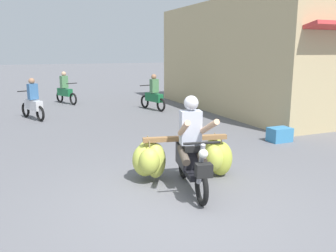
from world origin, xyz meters
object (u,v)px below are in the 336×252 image
motorbike_main_loaded (182,156)px  produce_crate (280,135)px  motorbike_distant_ahead_left (33,103)px  motorbike_distant_far_ahead (65,91)px  motorbike_distant_ahead_right (154,96)px

motorbike_main_loaded → produce_crate: bearing=24.7°
produce_crate → motorbike_distant_ahead_left: bearing=135.1°
motorbike_distant_ahead_left → motorbike_distant_far_ahead: size_ratio=1.01×
motorbike_distant_far_ahead → produce_crate: size_ratio=2.71×
motorbike_distant_ahead_left → motorbike_distant_ahead_right: bearing=3.5°
motorbike_main_loaded → motorbike_distant_ahead_left: bearing=106.4°
produce_crate → motorbike_distant_ahead_right: bearing=101.7°
motorbike_distant_ahead_right → produce_crate: motorbike_distant_ahead_right is taller
motorbike_main_loaded → produce_crate: size_ratio=3.50×
motorbike_distant_far_ahead → produce_crate: bearing=-65.2°
motorbike_distant_ahead_left → motorbike_distant_ahead_right: size_ratio=0.96×
motorbike_distant_ahead_left → motorbike_distant_far_ahead: 3.71m
motorbike_distant_far_ahead → produce_crate: motorbike_distant_far_ahead is taller
motorbike_distant_ahead_right → produce_crate: 6.04m
motorbike_distant_ahead_right → motorbike_distant_ahead_left: bearing=-176.5°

